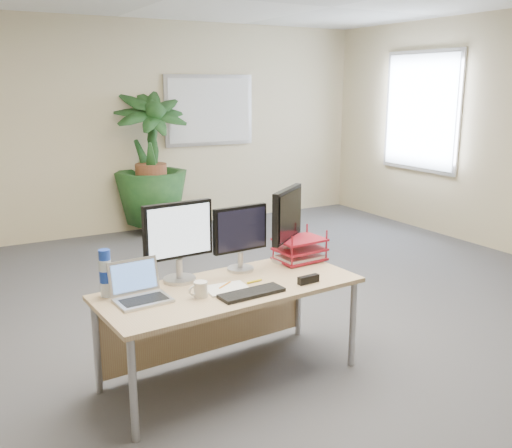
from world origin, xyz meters
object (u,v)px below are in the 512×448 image
desk (223,301)px  laptop (139,290)px  monitor_right (240,234)px  monitor_left (178,237)px  floor_plant (151,177)px

desk → laptop: bearing=-178.3°
monitor_right → desk: bearing=-142.8°
desk → laptop: laptop is taller
desk → monitor_left: size_ratio=3.28×
desk → floor_plant: (0.84, 3.77, 0.24)m
monitor_right → laptop: size_ratio=1.37×
laptop → desk: bearing=1.7°
monitor_right → laptop: bearing=-167.0°
floor_plant → monitor_left: size_ratio=2.85×
floor_plant → monitor_right: floor_plant is taller
desk → laptop: 0.60m
floor_plant → monitor_left: 3.77m
monitor_left → monitor_right: size_ratio=1.16×
monitor_left → monitor_right: monitor_left is taller
monitor_left → laptop: (-0.33, -0.18, -0.24)m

